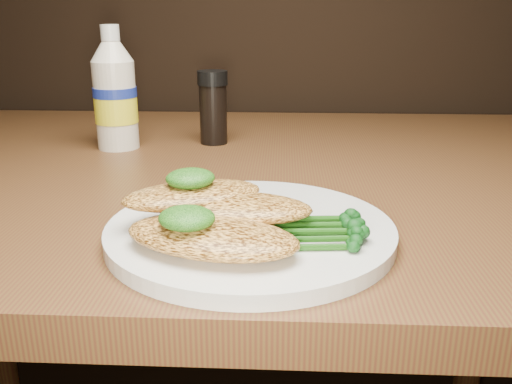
{
  "coord_description": "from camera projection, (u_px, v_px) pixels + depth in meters",
  "views": [
    {
      "loc": [
        0.11,
        0.32,
        0.96
      ],
      "look_at": [
        0.09,
        0.81,
        0.79
      ],
      "focal_mm": 38.55,
      "sensor_mm": 36.0,
      "label": 1
    }
  ],
  "objects": [
    {
      "name": "broccolini_bundle",
      "position": [
        301.0,
        226.0,
        0.48
      ],
      "size": [
        0.15,
        0.13,
        0.02
      ],
      "primitive_type": null,
      "rotation": [
        0.0,
        0.0,
        -0.19
      ],
      "color": "#1A4A10",
      "rests_on": "plate"
    },
    {
      "name": "plate",
      "position": [
        250.0,
        231.0,
        0.52
      ],
      "size": [
        0.27,
        0.27,
        0.01
      ],
      "primitive_type": "cylinder",
      "color": "white",
      "rests_on": "dining_table"
    },
    {
      "name": "chicken_back",
      "position": [
        193.0,
        195.0,
        0.51
      ],
      "size": [
        0.15,
        0.11,
        0.02
      ],
      "primitive_type": "ellipsoid",
      "rotation": [
        0.0,
        0.0,
        0.41
      ],
      "color": "#F4AC4D",
      "rests_on": "plate"
    },
    {
      "name": "chicken_mid",
      "position": [
        236.0,
        207.0,
        0.5
      ],
      "size": [
        0.15,
        0.08,
        0.02
      ],
      "primitive_type": "ellipsoid",
      "rotation": [
        0.0,
        0.0,
        -0.1
      ],
      "color": "#F4AC4D",
      "rests_on": "plate"
    },
    {
      "name": "pesto_front",
      "position": [
        187.0,
        218.0,
        0.45
      ],
      "size": [
        0.06,
        0.05,
        0.02
      ],
      "primitive_type": "ellipsoid",
      "rotation": [
        0.0,
        0.0,
        -0.26
      ],
      "color": "black",
      "rests_on": "chicken_front"
    },
    {
      "name": "pesto_back",
      "position": [
        190.0,
        178.0,
        0.51
      ],
      "size": [
        0.06,
        0.05,
        0.02
      ],
      "primitive_type": "ellipsoid",
      "rotation": [
        0.0,
        0.0,
        0.35
      ],
      "color": "black",
      "rests_on": "chicken_back"
    },
    {
      "name": "chicken_front",
      "position": [
        212.0,
        237.0,
        0.46
      ],
      "size": [
        0.17,
        0.12,
        0.02
      ],
      "primitive_type": "ellipsoid",
      "rotation": [
        0.0,
        0.0,
        -0.27
      ],
      "color": "#F4AC4D",
      "rests_on": "plate"
    },
    {
      "name": "mayo_bottle",
      "position": [
        114.0,
        88.0,
        0.82
      ],
      "size": [
        0.07,
        0.07,
        0.18
      ],
      "primitive_type": null,
      "rotation": [
        0.0,
        0.0,
        0.1
      ],
      "color": "silver",
      "rests_on": "dining_table"
    },
    {
      "name": "pepper_grinder",
      "position": [
        213.0,
        108.0,
        0.86
      ],
      "size": [
        0.06,
        0.06,
        0.11
      ],
      "primitive_type": null,
      "rotation": [
        0.0,
        0.0,
        -0.26
      ],
      "color": "black",
      "rests_on": "dining_table"
    }
  ]
}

